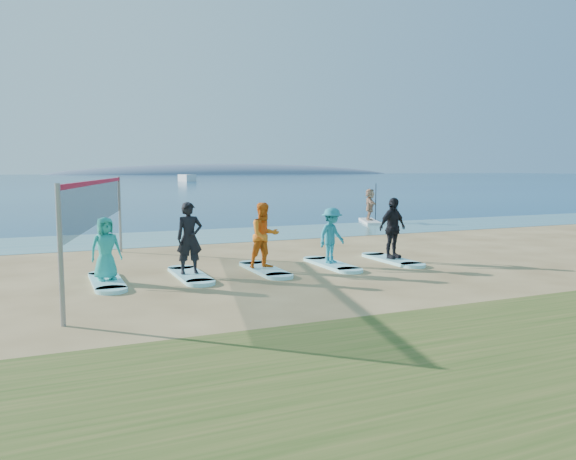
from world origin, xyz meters
name	(u,v)px	position (x,y,z in m)	size (l,w,h in m)	color
ground	(349,281)	(0.00, 0.00, 0.00)	(600.00, 600.00, 0.00)	tan
shallow_water	(223,235)	(0.00, 10.50, 0.01)	(600.00, 600.00, 0.00)	teal
ocean	(69,179)	(0.00, 160.00, 0.01)	(600.00, 600.00, 0.00)	navy
island_ridge	(234,174)	(95.00, 300.00, 0.00)	(220.00, 56.00, 18.00)	slate
volleyball_net	(98,203)	(-5.54, 2.92, 1.90)	(2.15, 8.85, 2.50)	gray
paddleboard	(370,221)	(8.62, 12.94, 0.06)	(0.70, 3.00, 0.12)	silver
paddleboarder	(370,204)	(8.62, 12.94, 0.93)	(1.51, 0.48, 1.62)	tan
boat_offshore_b	(187,181)	(23.01, 113.44, 0.00)	(2.29, 5.79, 1.57)	silver
surfboard_0	(107,282)	(-5.49, 2.10, 0.04)	(0.70, 2.20, 0.09)	#A1F3F9
student_0	(106,249)	(-5.49, 2.10, 0.85)	(0.74, 0.48, 1.52)	teal
surfboard_1	(190,275)	(-3.45, 2.10, 0.04)	(0.70, 2.20, 0.09)	#A1F3F9
student_1	(189,238)	(-3.45, 2.10, 1.00)	(0.67, 0.44, 1.82)	black
surfboard_2	(265,270)	(-1.41, 2.10, 0.04)	(0.70, 2.20, 0.09)	#A1F3F9
student_2	(264,235)	(-1.41, 2.10, 0.97)	(0.86, 0.67, 1.76)	orange
surfboard_3	(331,264)	(0.63, 2.10, 0.04)	(0.70, 2.20, 0.09)	#A1F3F9
student_3	(332,235)	(0.63, 2.10, 0.88)	(1.02, 0.58, 1.57)	teal
surfboard_4	(392,260)	(2.67, 2.10, 0.04)	(0.70, 2.20, 0.09)	#A1F3F9
student_4	(392,228)	(2.67, 2.10, 1.00)	(1.06, 0.44, 1.82)	black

